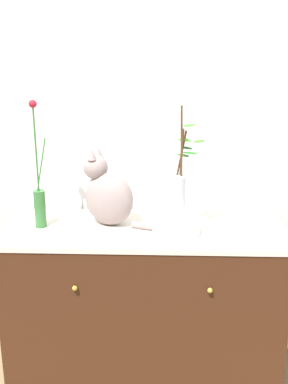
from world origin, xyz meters
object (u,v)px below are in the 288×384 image
at_px(vase_slim_green, 40,198).
at_px(bowl_porcelain, 176,227).
at_px(vase_glass_clear, 178,192).
at_px(cat_sitting, 108,194).
at_px(sideboard, 144,307).

xyz_separation_m(vase_slim_green, bowl_porcelain, (0.64, -0.07, -0.11)).
bearing_deg(vase_glass_clear, bowl_porcelain, -163.73).
bearing_deg(vase_slim_green, vase_glass_clear, -5.66).
distance_m(vase_slim_green, bowl_porcelain, 0.66).
bearing_deg(cat_sitting, sideboard, -14.02).
xyz_separation_m(cat_sitting, vase_glass_clear, (0.33, -0.10, 0.05)).
distance_m(cat_sitting, bowl_porcelain, 0.36).
relative_size(cat_sitting, bowl_porcelain, 2.12).
xyz_separation_m(sideboard, bowl_porcelain, (0.15, -0.06, 0.46)).
bearing_deg(sideboard, vase_slim_green, 179.63).
relative_size(sideboard, vase_slim_green, 2.24).
distance_m(bowl_porcelain, vase_glass_clear, 0.17).
bearing_deg(vase_slim_green, sideboard, -0.37).
distance_m(sideboard, vase_glass_clear, 0.65).
xyz_separation_m(sideboard, vase_slim_green, (-0.49, 0.00, 0.57)).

